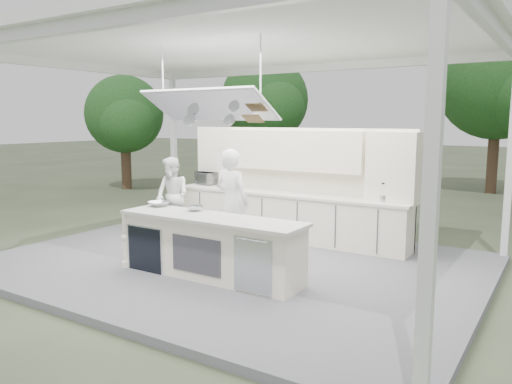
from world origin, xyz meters
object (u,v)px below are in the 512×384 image
Objects in this scene: demo_island at (209,247)px; back_counter at (287,216)px; sous_chef at (172,196)px; head_chef at (232,202)px.

demo_island is 2.82m from back_counter.
back_counter is (-0.18, 2.81, 0.00)m from demo_island.
sous_chef is at bearing -158.54° from back_counter.
back_counter is 3.10× the size of sous_chef.
head_chef is at bearing -8.79° from sous_chef.
head_chef reaches higher than sous_chef.
back_counter is 1.66m from head_chef.
sous_chef is at bearing 142.12° from demo_island.
sous_chef is (-2.28, -0.90, 0.34)m from back_counter.
demo_island is at bearing 114.11° from head_chef.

